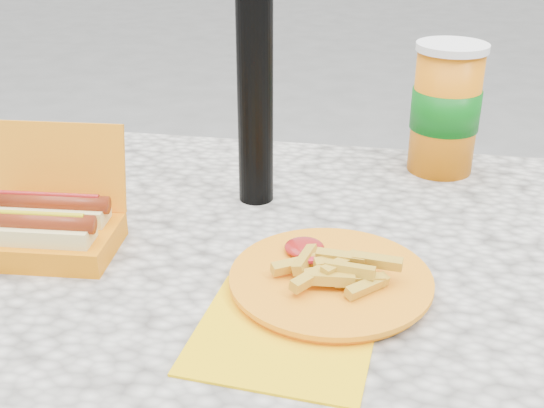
# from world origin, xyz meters

# --- Properties ---
(picnic_table) EXTENTS (1.20, 0.80, 0.75)m
(picnic_table) POSITION_xyz_m (0.00, 0.00, 0.64)
(picnic_table) COLOR beige
(picnic_table) RESTS_ON ground
(hotdog_box) EXTENTS (0.19, 0.15, 0.15)m
(hotdog_box) POSITION_xyz_m (-0.23, -0.04, 0.78)
(hotdog_box) COLOR orange
(hotdog_box) RESTS_ON picnic_table
(fries_plate) EXTENTS (0.25, 0.32, 0.05)m
(fries_plate) POSITION_xyz_m (0.13, -0.07, 0.76)
(fries_plate) COLOR yellow
(fries_plate) RESTS_ON picnic_table
(soda_cup) EXTENTS (0.11, 0.11, 0.20)m
(soda_cup) POSITION_xyz_m (0.27, 0.32, 0.85)
(soda_cup) COLOR orange
(soda_cup) RESTS_ON picnic_table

